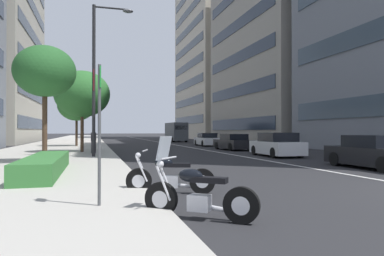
# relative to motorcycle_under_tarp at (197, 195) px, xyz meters

# --- Properties ---
(sidewalk_right_plaza) EXTENTS (160.00, 8.23, 0.15)m
(sidewalk_right_plaza) POSITION_rel_motorcycle_under_tarp_xyz_m (30.43, 4.54, -0.36)
(sidewalk_right_plaza) COLOR #B2ADA3
(sidewalk_right_plaza) RESTS_ON ground
(lane_centre_stripe) EXTENTS (110.00, 0.16, 0.01)m
(lane_centre_stripe) POSITION_rel_motorcycle_under_tarp_xyz_m (35.43, -7.03, -0.43)
(lane_centre_stripe) COLOR silver
(lane_centre_stripe) RESTS_ON ground
(motorcycle_under_tarp) EXTENTS (1.40, 1.77, 1.47)m
(motorcycle_under_tarp) POSITION_rel_motorcycle_under_tarp_xyz_m (0.00, 0.00, 0.00)
(motorcycle_under_tarp) COLOR black
(motorcycle_under_tarp) RESTS_ON ground
(motorcycle_second_in_row) EXTENTS (0.90, 2.15, 1.10)m
(motorcycle_second_in_row) POSITION_rel_motorcycle_under_tarp_xyz_m (2.60, -0.05, -0.02)
(motorcycle_second_in_row) COLOR black
(motorcycle_second_in_row) RESTS_ON ground
(car_lead_in_lane) EXTENTS (4.21, 1.87, 1.39)m
(car_lead_in_lane) POSITION_rel_motorcycle_under_tarp_xyz_m (6.03, -9.46, 0.21)
(car_lead_in_lane) COLOR black
(car_lead_in_lane) RESTS_ON ground
(car_following_behind) EXTENTS (4.22, 2.06, 1.46)m
(car_following_behind) POSITION_rel_motorcycle_under_tarp_xyz_m (13.40, -9.10, 0.25)
(car_following_behind) COLOR silver
(car_following_behind) RESTS_ON ground
(car_approaching_light) EXTENTS (4.34, 1.99, 1.31)m
(car_approaching_light) POSITION_rel_motorcycle_under_tarp_xyz_m (20.86, -9.29, 0.17)
(car_approaching_light) COLOR black
(car_approaching_light) RESTS_ON ground
(car_far_down_avenue) EXTENTS (4.34, 1.93, 1.34)m
(car_far_down_avenue) POSITION_rel_motorcycle_under_tarp_xyz_m (28.71, -9.63, 0.19)
(car_far_down_avenue) COLOR silver
(car_far_down_avenue) RESTS_ON ground
(delivery_van_ahead) EXTENTS (5.47, 2.26, 2.71)m
(delivery_van_ahead) POSITION_rel_motorcycle_under_tarp_xyz_m (43.10, -9.71, 1.01)
(delivery_van_ahead) COLOR #4C5156
(delivery_van_ahead) RESTS_ON ground
(parking_sign_by_curb) EXTENTS (0.32, 0.06, 2.69)m
(parking_sign_by_curb) POSITION_rel_motorcycle_under_tarp_xyz_m (0.95, 1.66, 1.32)
(parking_sign_by_curb) COLOR #47494C
(parking_sign_by_curb) RESTS_ON sidewalk_right_plaza
(street_lamp_with_banners) EXTENTS (1.26, 2.25, 8.41)m
(street_lamp_with_banners) POSITION_rel_motorcycle_under_tarp_xyz_m (14.19, 1.44, 4.68)
(street_lamp_with_banners) COLOR #232326
(street_lamp_with_banners) RESTS_ON sidewalk_right_plaza
(clipped_hedge_bed) EXTENTS (6.44, 1.10, 0.58)m
(clipped_hedge_bed) POSITION_rel_motorcycle_under_tarp_xyz_m (6.73, 3.32, 0.00)
(clipped_hedge_bed) COLOR #337033
(clipped_hedge_bed) RESTS_ON sidewalk_right_plaza
(street_tree_near_plaza_corner) EXTENTS (2.71, 2.71, 5.25)m
(street_tree_near_plaza_corner) POSITION_rel_motorcycle_under_tarp_xyz_m (11.02, 3.87, 3.79)
(street_tree_near_plaza_corner) COLOR #473323
(street_tree_near_plaza_corner) RESTS_ON sidewalk_right_plaza
(street_tree_mid_sidewalk) EXTENTS (3.69, 3.69, 5.48)m
(street_tree_mid_sidewalk) POSITION_rel_motorcycle_under_tarp_xyz_m (18.87, 2.49, 3.62)
(street_tree_mid_sidewalk) COLOR #473323
(street_tree_mid_sidewalk) RESTS_ON sidewalk_right_plaza
(street_tree_by_lamp_post) EXTENTS (3.47, 3.47, 5.32)m
(street_tree_by_lamp_post) POSITION_rel_motorcycle_under_tarp_xyz_m (28.70, 3.26, 3.55)
(street_tree_by_lamp_post) COLOR #473323
(street_tree_by_lamp_post) RESTS_ON sidewalk_right_plaza
(pedestrian_on_plaza) EXTENTS (0.44, 0.33, 1.52)m
(pedestrian_on_plaza) POSITION_rel_motorcycle_under_tarp_xyz_m (17.11, 1.74, 0.47)
(pedestrian_on_plaza) COLOR #2D2D33
(pedestrian_on_plaza) RESTS_ON sidewalk_right_plaza
(office_tower_far_left_down_avenue) EXTENTS (22.01, 21.68, 30.38)m
(office_tower_far_left_down_avenue) POSITION_rel_motorcycle_under_tarp_xyz_m (36.64, -27.28, 14.75)
(office_tower_far_left_down_avenue) COLOR gray
(office_tower_far_left_down_avenue) RESTS_ON ground
(office_tower_near_left) EXTENTS (22.66, 15.28, 46.11)m
(office_tower_near_left) POSITION_rel_motorcycle_under_tarp_xyz_m (61.76, -24.08, 22.62)
(office_tower_near_left) COLOR beige
(office_tower_near_left) RESTS_ON ground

